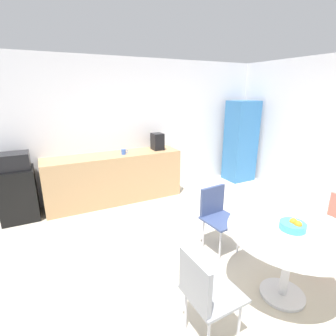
% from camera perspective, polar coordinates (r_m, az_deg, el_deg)
% --- Properties ---
extents(ground_plane, '(6.00, 6.00, 0.00)m').
position_cam_1_polar(ground_plane, '(3.08, 10.77, -24.17)').
color(ground_plane, beige).
extents(wall_back, '(6.00, 0.10, 2.60)m').
position_cam_1_polar(wall_back, '(5.07, -9.49, 8.73)').
color(wall_back, silver).
rests_on(wall_back, ground_plane).
extents(counter_block, '(2.46, 0.60, 0.90)m').
position_cam_1_polar(counter_block, '(4.84, -11.83, -2.17)').
color(counter_block, tan).
rests_on(counter_block, ground_plane).
extents(mini_fridge, '(0.54, 0.54, 0.83)m').
position_cam_1_polar(mini_fridge, '(4.74, -30.56, -5.12)').
color(mini_fridge, black).
rests_on(mini_fridge, ground_plane).
extents(microwave, '(0.48, 0.38, 0.26)m').
position_cam_1_polar(microwave, '(4.58, -31.59, 1.25)').
color(microwave, black).
rests_on(microwave, mini_fridge).
extents(locker_cabinet, '(0.60, 0.50, 1.80)m').
position_cam_1_polar(locker_cabinet, '(6.03, 16.00, 5.76)').
color(locker_cabinet, '#3372B2').
rests_on(locker_cabinet, ground_plane).
extents(round_table, '(1.19, 1.19, 0.76)m').
position_cam_1_polar(round_table, '(2.78, 25.81, -14.66)').
color(round_table, silver).
rests_on(round_table, ground_plane).
extents(chair_gray, '(0.43, 0.43, 0.83)m').
position_cam_1_polar(chair_gray, '(2.22, 8.05, -25.36)').
color(chair_gray, silver).
rests_on(chair_gray, ground_plane).
extents(chair_navy, '(0.46, 0.46, 0.83)m').
position_cam_1_polar(chair_navy, '(3.38, 10.88, -9.47)').
color(chair_navy, silver).
rests_on(chair_navy, ground_plane).
extents(fruit_bowl, '(0.24, 0.24, 0.11)m').
position_cam_1_polar(fruit_bowl, '(2.71, 26.27, -11.52)').
color(fruit_bowl, teal).
rests_on(fruit_bowl, round_table).
extents(mug_white, '(0.13, 0.08, 0.09)m').
position_cam_1_polar(mug_white, '(4.67, -9.91, 3.60)').
color(mug_white, '#3F66BF').
rests_on(mug_white, counter_block).
extents(coffee_maker, '(0.20, 0.24, 0.32)m').
position_cam_1_polar(coffee_maker, '(4.96, -2.40, 5.96)').
color(coffee_maker, black).
rests_on(coffee_maker, counter_block).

